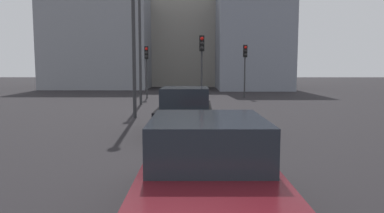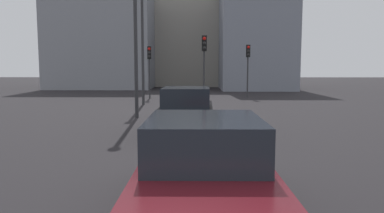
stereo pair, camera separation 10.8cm
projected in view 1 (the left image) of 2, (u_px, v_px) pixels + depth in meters
car_black_lead at (185, 112)px, 12.26m from camera, size 4.10×2.04×1.58m
car_maroon_second at (207, 169)px, 5.40m from camera, size 4.36×2.05×1.53m
traffic_light_near_left at (245, 60)px, 26.75m from camera, size 0.32×0.29×3.87m
traffic_light_near_right at (202, 55)px, 21.13m from camera, size 0.32×0.29×4.06m
traffic_light_far_left at (146, 61)px, 26.05m from camera, size 0.32×0.30×3.72m
street_lamp_kerbside at (140, 19)px, 21.46m from camera, size 0.56×0.36×8.79m
street_lamp_far at (133, 17)px, 15.76m from camera, size 0.56×0.36×7.54m
building_facade_left at (247, 41)px, 40.27m from camera, size 14.63×7.07×10.29m
building_facade_center at (178, 32)px, 47.99m from camera, size 15.09×9.89×13.66m
building_facade_right at (106, 44)px, 41.46m from camera, size 13.34×10.59×9.75m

